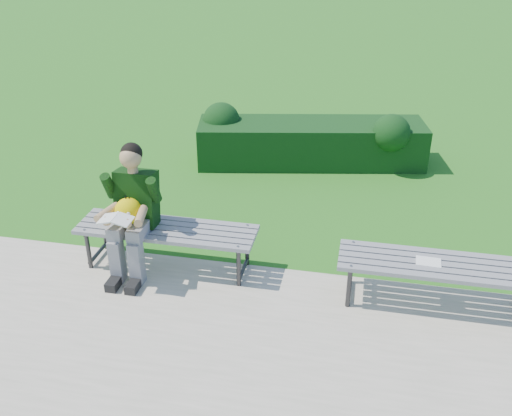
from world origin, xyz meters
name	(u,v)px	position (x,y,z in m)	size (l,w,h in m)	color
ground	(274,269)	(0.00, 0.00, 0.00)	(80.00, 80.00, 0.00)	#1D6B18
walkway	(235,395)	(0.00, -1.75, 0.01)	(30.00, 3.50, 0.02)	beige
hedge	(309,140)	(0.00, 2.84, 0.34)	(3.29, 1.39, 0.84)	#113812
bench_left	(167,232)	(-1.07, -0.18, 0.42)	(1.80, 0.50, 0.46)	slate
bench_right	(439,268)	(1.55, -0.30, 0.42)	(1.80, 0.50, 0.46)	slate
seated_boy	(132,208)	(-1.37, -0.28, 0.71)	(0.56, 0.76, 1.31)	slate
paper_sheet	(429,262)	(1.45, -0.30, 0.47)	(0.23, 0.17, 0.01)	white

